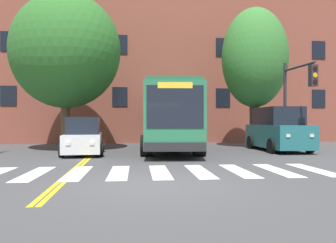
# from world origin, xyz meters

# --- Properties ---
(ground_plane) EXTENTS (120.00, 120.00, 0.00)m
(ground_plane) POSITION_xyz_m (0.00, 0.00, 0.00)
(ground_plane) COLOR #424244
(crosswalk) EXTENTS (13.42, 3.29, 0.01)m
(crosswalk) POSITION_xyz_m (-0.89, 2.15, 0.00)
(crosswalk) COLOR white
(crosswalk) RESTS_ON ground
(lane_line_yellow_inner) EXTENTS (0.12, 36.00, 0.01)m
(lane_line_yellow_inner) POSITION_xyz_m (-2.44, 16.15, 0.00)
(lane_line_yellow_inner) COLOR gold
(lane_line_yellow_inner) RESTS_ON ground
(lane_line_yellow_outer) EXTENTS (0.12, 36.00, 0.01)m
(lane_line_yellow_outer) POSITION_xyz_m (-2.28, 16.15, 0.00)
(lane_line_yellow_outer) COLOR gold
(lane_line_yellow_outer) RESTS_ON ground
(city_bus) EXTENTS (3.60, 11.11, 3.42)m
(city_bus) POSITION_xyz_m (1.74, 9.97, 1.87)
(city_bus) COLOR #28704C
(city_bus) RESTS_ON ground
(car_white_near_lane) EXTENTS (2.11, 4.00, 1.81)m
(car_white_near_lane) POSITION_xyz_m (-2.77, 8.07, 0.83)
(car_white_near_lane) COLOR white
(car_white_near_lane) RESTS_ON ground
(car_teal_far_lane) EXTENTS (2.28, 4.84, 2.36)m
(car_teal_far_lane) POSITION_xyz_m (7.49, 8.81, 1.12)
(car_teal_far_lane) COLOR #236B70
(car_teal_far_lane) RESTS_ON ground
(car_red_behind_bus) EXTENTS (2.34, 5.12, 2.28)m
(car_red_behind_bus) POSITION_xyz_m (0.73, 20.92, 1.08)
(car_red_behind_bus) COLOR #AD1E1E
(car_red_behind_bus) RESTS_ON ground
(traffic_light_near_corner) EXTENTS (0.41, 2.70, 4.74)m
(traffic_light_near_corner) POSITION_xyz_m (7.81, 7.36, 3.15)
(traffic_light_near_corner) COLOR #28282D
(traffic_light_near_corner) RESTS_ON ground
(street_tree_curbside_large) EXTENTS (5.47, 5.51, 8.66)m
(street_tree_curbside_large) POSITION_xyz_m (7.18, 11.35, 5.53)
(street_tree_curbside_large) COLOR #4C3D2D
(street_tree_curbside_large) RESTS_ON ground
(street_tree_curbside_small) EXTENTS (8.68, 9.05, 8.81)m
(street_tree_curbside_small) POSITION_xyz_m (-4.18, 11.03, 5.58)
(street_tree_curbside_small) COLOR brown
(street_tree_curbside_small) RESTS_ON ground
(building_facade) EXTENTS (29.11, 8.23, 13.68)m
(building_facade) POSITION_xyz_m (2.65, 20.04, 6.84)
(building_facade) COLOR brown
(building_facade) RESTS_ON ground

